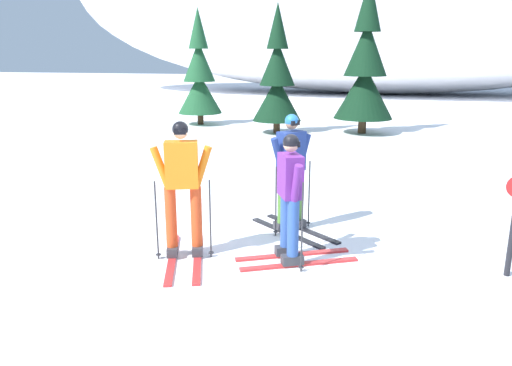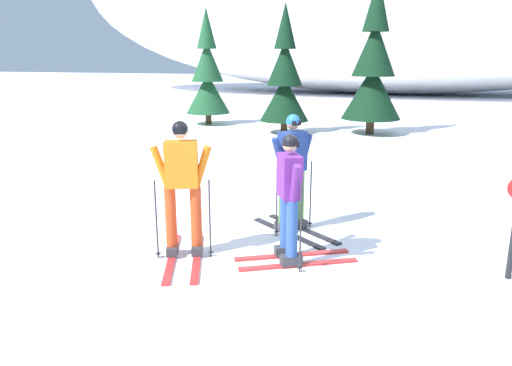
% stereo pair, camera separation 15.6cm
% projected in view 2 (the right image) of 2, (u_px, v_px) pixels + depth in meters
% --- Properties ---
extents(ground_plane, '(120.00, 120.00, 0.00)m').
position_uv_depth(ground_plane, '(297.00, 256.00, 6.61)').
color(ground_plane, white).
extents(skier_navy_jacket, '(1.50, 1.31, 1.80)m').
position_uv_depth(skier_navy_jacket, '(292.00, 171.00, 7.36)').
color(skier_navy_jacket, black).
rests_on(skier_navy_jacket, ground).
extents(skier_orange_jacket, '(0.96, 1.69, 1.83)m').
position_uv_depth(skier_orange_jacket, '(182.00, 187.00, 6.39)').
color(skier_orange_jacket, red).
rests_on(skier_orange_jacket, ground).
extents(skier_purple_jacket, '(1.60, 1.09, 1.70)m').
position_uv_depth(skier_purple_jacket, '(290.00, 197.00, 6.23)').
color(skier_purple_jacket, red).
rests_on(skier_purple_jacket, ground).
extents(pine_tree_far_left, '(1.69, 1.69, 4.38)m').
position_uv_depth(pine_tree_far_left, '(207.00, 77.00, 18.75)').
color(pine_tree_far_left, '#47301E').
rests_on(pine_tree_far_left, ground).
extents(pine_tree_center_left, '(1.67, 1.67, 4.33)m').
position_uv_depth(pine_tree_center_left, '(285.00, 80.00, 16.56)').
color(pine_tree_center_left, '#47301E').
rests_on(pine_tree_center_left, ground).
extents(pine_tree_center_right, '(2.00, 2.00, 5.18)m').
position_uv_depth(pine_tree_center_right, '(373.00, 70.00, 16.35)').
color(pine_tree_center_right, '#47301E').
rests_on(pine_tree_center_right, ground).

